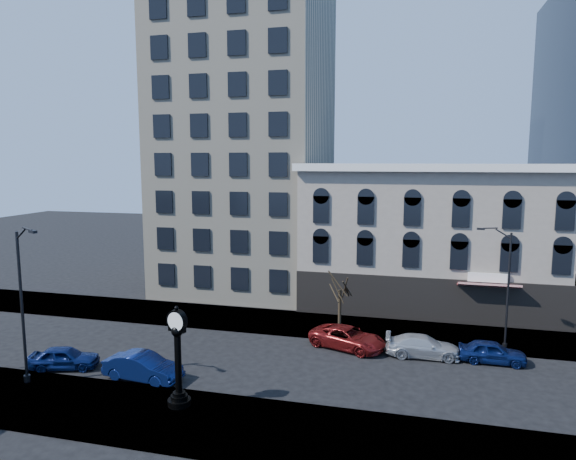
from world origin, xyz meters
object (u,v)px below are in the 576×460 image
(street_lamp_near, at_px, (24,264))
(car_near_b, at_px, (143,367))
(street_clock, at_px, (178,361))
(car_near_a, at_px, (65,358))

(street_lamp_near, xyz_separation_m, car_near_b, (5.56, 2.46, -6.33))
(street_clock, bearing_deg, car_near_b, 156.97)
(street_lamp_near, relative_size, car_near_b, 1.96)
(car_near_b, bearing_deg, car_near_a, 92.93)
(street_clock, height_order, street_lamp_near, street_lamp_near)
(street_clock, relative_size, street_lamp_near, 0.58)
(street_clock, distance_m, car_near_b, 4.76)
(street_clock, relative_size, car_near_a, 1.30)
(car_near_a, distance_m, car_near_b, 5.53)
(car_near_a, relative_size, car_near_b, 0.87)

